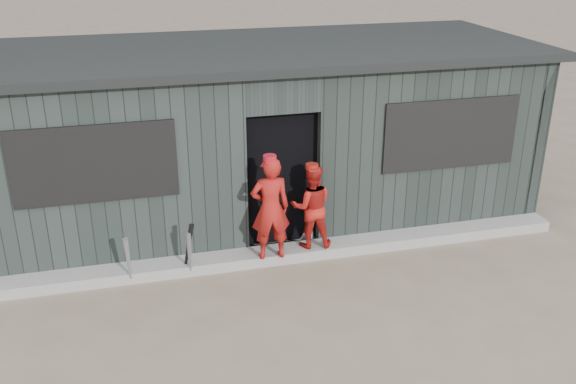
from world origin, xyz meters
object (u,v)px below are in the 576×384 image
object	(u,v)px
bat_right	(188,249)
player_red_right	(311,206)
bat_left	(129,261)
dugout	(260,133)
bat_mid	(190,254)
player_red_left	(270,208)
player_grey_back	(305,194)

from	to	relation	value
bat_right	player_red_right	xyz separation A→B (m)	(1.70, 0.19, 0.33)
bat_left	player_red_right	bearing A→B (deg)	5.83
dugout	bat_mid	bearing A→B (deg)	-125.51
bat_left	player_red_right	distance (m)	2.49
bat_right	player_red_left	xyz separation A→B (m)	(1.09, 0.01, 0.45)
player_grey_back	player_red_left	bearing A→B (deg)	36.22
bat_left	dugout	size ratio (longest dim) A/B	0.09
bat_right	dugout	bearing A→B (deg)	53.58
bat_mid	dugout	xyz separation A→B (m)	(1.35, 1.90, 0.93)
player_red_left	bat_mid	bearing A→B (deg)	3.93
bat_right	player_red_right	bearing A→B (deg)	6.22
bat_left	player_grey_back	bearing A→B (deg)	16.66
player_red_left	dugout	xyz separation A→B (m)	(0.27, 1.84, 0.43)
player_grey_back	dugout	bearing A→B (deg)	-80.41
player_red_right	bat_left	bearing A→B (deg)	14.50
player_red_left	player_red_right	bearing A→B (deg)	-162.51
bat_left	bat_mid	xyz separation A→B (m)	(0.76, 0.02, -0.01)
bat_mid	player_grey_back	xyz separation A→B (m)	(1.75, 0.73, 0.34)
player_red_right	player_grey_back	xyz separation A→B (m)	(0.06, 0.50, -0.04)
bat_mid	player_grey_back	world-z (taller)	player_grey_back
player_grey_back	bat_mid	bearing A→B (deg)	13.49
bat_left	player_red_left	distance (m)	1.91
dugout	bat_right	bearing A→B (deg)	-126.42
player_grey_back	dugout	distance (m)	1.36
bat_mid	dugout	bearing A→B (deg)	54.49
bat_right	bat_left	bearing A→B (deg)	-175.06
bat_right	player_red_left	bearing A→B (deg)	0.36
bat_mid	player_red_left	world-z (taller)	player_red_left
dugout	player_grey_back	bearing A→B (deg)	-71.17
player_red_right	dugout	distance (m)	1.79
bat_left	dugout	world-z (taller)	dugout
player_red_right	dugout	size ratio (longest dim) A/B	0.14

